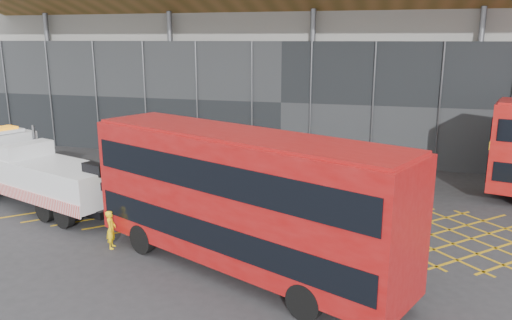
% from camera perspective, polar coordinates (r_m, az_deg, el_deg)
% --- Properties ---
extents(ground_plane, '(120.00, 120.00, 0.00)m').
position_cam_1_polar(ground_plane, '(24.57, -7.74, -5.80)').
color(ground_plane, '#2B2C2E').
extents(road_markings, '(27.96, 7.16, 0.01)m').
position_cam_1_polar(road_markings, '(23.03, 5.27, -7.07)').
color(road_markings, gold).
rests_on(road_markings, ground_plane).
extents(construction_building, '(55.00, 23.97, 18.00)m').
position_cam_1_polar(construction_building, '(40.31, 5.16, 14.81)').
color(construction_building, gray).
rests_on(construction_building, ground_plane).
extents(recovery_truck, '(10.79, 5.50, 3.81)m').
position_cam_1_polar(recovery_truck, '(26.66, -23.66, -1.34)').
color(recovery_truck, black).
rests_on(recovery_truck, ground_plane).
extents(bus_towed, '(12.51, 7.59, 5.06)m').
position_cam_1_polar(bus_towed, '(17.44, -1.84, -4.12)').
color(bus_towed, maroon).
rests_on(bus_towed, ground_plane).
extents(worker, '(0.54, 0.66, 1.55)m').
position_cam_1_polar(worker, '(20.80, -16.23, -7.63)').
color(worker, yellow).
rests_on(worker, ground_plane).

